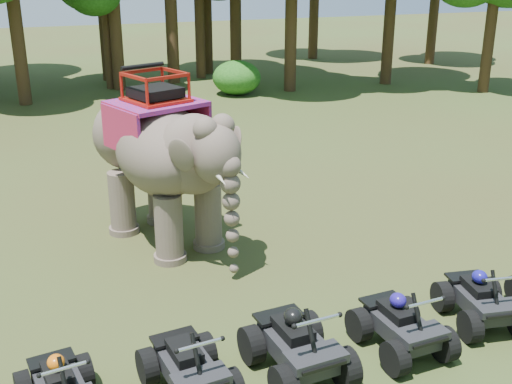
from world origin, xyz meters
TOP-DOWN VIEW (x-y plane):
  - ground at (0.00, 0.00)m, footprint 110.00×110.00m
  - elephant at (-1.38, 3.70)m, footprint 3.69×5.26m
  - atv_0 at (-4.12, -1.86)m, footprint 1.34×1.69m
  - atv_1 at (-2.26, -2.02)m, footprint 1.39×1.78m
  - atv_2 at (-0.50, -2.12)m, footprint 1.48×1.92m
  - atv_3 at (1.42, -2.11)m, footprint 1.32×1.74m
  - atv_4 at (3.25, -1.85)m, footprint 1.42×1.79m
  - tree_0 at (0.00, 22.81)m, footprint 4.57×4.57m
  - tree_1 at (5.04, 24.07)m, footprint 5.07×5.07m
  - tree_4 at (17.11, 15.64)m, footprint 5.24×5.24m
  - tree_27 at (-4.18, 20.32)m, footprint 6.31×6.31m

SIDE VIEW (x-z plane):
  - ground at x=0.00m, z-range 0.00..0.00m
  - atv_0 at x=-4.12m, z-range 0.00..1.14m
  - atv_4 at x=3.25m, z-range 0.00..1.21m
  - atv_1 at x=-2.26m, z-range 0.00..1.22m
  - atv_3 at x=1.42m, z-range 0.00..1.23m
  - atv_2 at x=-0.50m, z-range 0.00..1.35m
  - elephant at x=-1.38m, z-range 0.00..4.05m
  - tree_0 at x=0.00m, z-range 0.00..6.52m
  - tree_1 at x=5.04m, z-range 0.00..7.24m
  - tree_4 at x=17.11m, z-range 0.00..7.49m
  - tree_27 at x=-4.18m, z-range 0.00..9.01m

